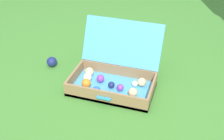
{
  "coord_description": "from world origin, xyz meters",
  "views": [
    {
      "loc": [
        0.56,
        -1.72,
        1.42
      ],
      "look_at": [
        0.01,
        0.04,
        0.19
      ],
      "focal_mm": 46.08,
      "sensor_mm": 36.0,
      "label": 1
    }
  ],
  "objects": [
    {
      "name": "ground_plane",
      "position": [
        0.0,
        0.0,
        0.0
      ],
      "size": [
        16.0,
        16.0,
        0.0
      ],
      "primitive_type": "plane",
      "color": "#3D7A2D"
    },
    {
      "name": "open_suitcase",
      "position": [
        0.0,
        0.12,
        0.1
      ],
      "size": [
        0.66,
        0.59,
        0.46
      ],
      "color": "#4799C6",
      "rests_on": "ground"
    },
    {
      "name": "stray_ball_on_grass",
      "position": [
        -0.61,
        0.21,
        0.05
      ],
      "size": [
        0.09,
        0.09,
        0.09
      ],
      "primitive_type": "sphere",
      "color": "navy",
      "rests_on": "ground"
    }
  ]
}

